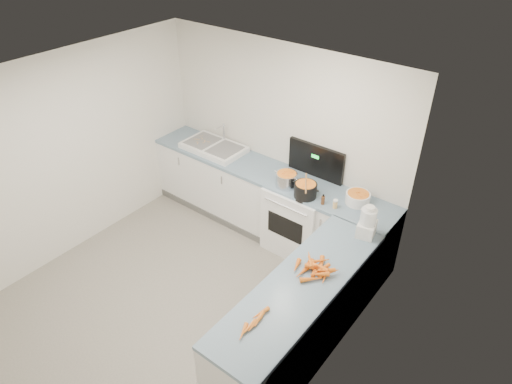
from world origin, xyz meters
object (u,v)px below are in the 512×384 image
Objects in this scene: spice_jar at (335,204)px; extract_bottle at (323,200)px; sink at (214,147)px; mixing_bowl at (358,198)px; stove at (300,216)px; food_processor at (367,223)px; black_pot at (305,191)px; steel_pot at (286,180)px.

extract_bottle is at bearing -171.79° from spice_jar.
spice_jar is at bearing -5.12° from sink.
mixing_bowl is at bearing 57.75° from spice_jar.
extract_bottle is (0.40, -0.18, 0.52)m from stove.
mixing_bowl is 0.77× the size of food_processor.
sink is at bearing 173.83° from extract_bottle.
black_pot is (1.60, -0.19, 0.04)m from sink.
spice_jar is at bearing 155.59° from food_processor.
mixing_bowl is (0.70, 0.08, 0.53)m from stove.
steel_pot is at bearing 176.73° from spice_jar.
stove is 0.76m from spice_jar.
steel_pot is 1.21m from food_processor.
mixing_bowl is at bearing 6.42° from stove.
food_processor is at bearing -9.17° from sink.
food_processor is (0.64, -0.20, 0.10)m from extract_bottle.
sink is at bearing 173.30° from black_pot.
sink is at bearing 170.83° from food_processor.
black_pot is 0.60m from mixing_bowl.
extract_bottle is at bearing -138.69° from mixing_bowl.
spice_jar is (0.54, -0.16, 0.51)m from stove.
black_pot is 2.96× the size of spice_jar.
stove is at bearing -0.62° from sink.
mixing_bowl is 0.29m from spice_jar.
extract_bottle is at bearing -24.82° from stove.
steel_pot reaches higher than extract_bottle.
black_pot reaches higher than spice_jar.
sink is 2.15m from mixing_bowl.
black_pot is 0.91m from food_processor.
mixing_bowl is at bearing 126.10° from food_processor.
spice_jar is 0.55m from food_processor.
stove is 4.91× the size of mixing_bowl.
stove is 15.14× the size of spice_jar.
steel_pot is 0.94× the size of mixing_bowl.
spice_jar is 0.25× the size of food_processor.
sink reaches higher than spice_jar.
food_processor reaches higher than sink.
stove is 0.68m from extract_bottle.
black_pot is (0.15, -0.17, 0.54)m from stove.
extract_bottle is 0.15m from spice_jar.
black_pot is at bearing 166.43° from food_processor.
steel_pot reaches higher than spice_jar.
extract_bottle is (0.24, -0.01, -0.02)m from black_pot.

